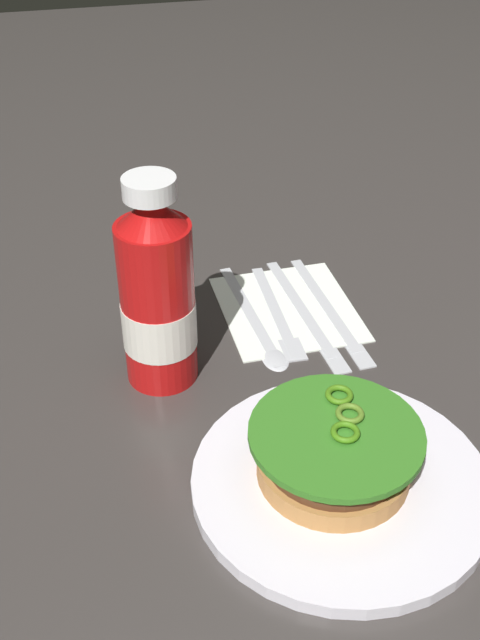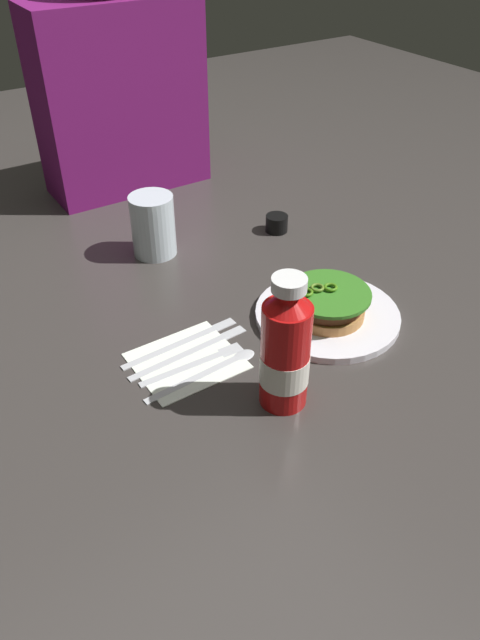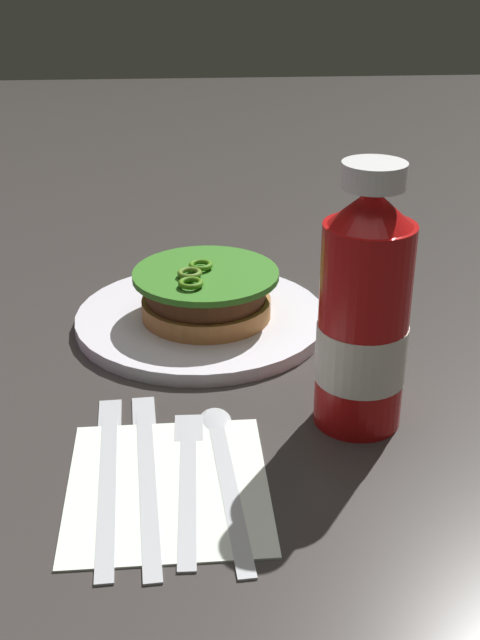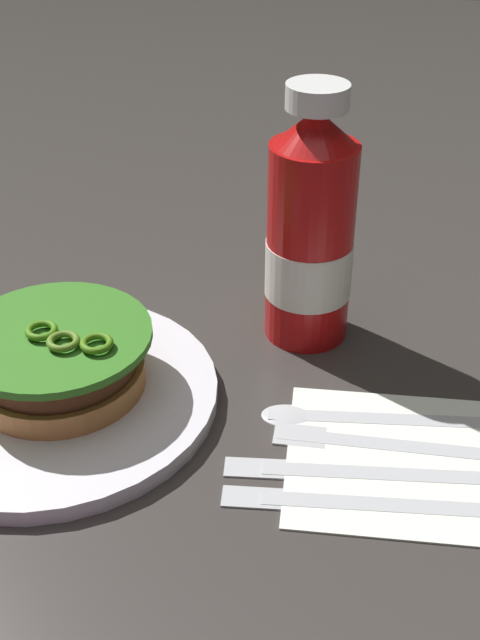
# 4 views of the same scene
# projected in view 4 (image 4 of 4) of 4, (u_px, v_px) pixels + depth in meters

# --- Properties ---
(ground_plane) EXTENTS (3.00, 3.00, 0.00)m
(ground_plane) POSITION_uv_depth(u_px,v_px,m) (99.00, 502.00, 0.51)
(ground_plane) COLOR #383431
(dinner_plate) EXTENTS (0.24, 0.24, 0.01)m
(dinner_plate) POSITION_uv_depth(u_px,v_px,m) (52.00, 395.00, 0.59)
(dinner_plate) COLOR white
(dinner_plate) RESTS_ON ground_plane
(burger_sandwich) EXTENTS (0.14, 0.14, 0.05)m
(burger_sandwich) POSITION_uv_depth(u_px,v_px,m) (58.00, 359.00, 0.58)
(burger_sandwich) COLOR #BB7D43
(burger_sandwich) RESTS_ON dinner_plate
(ketchup_bottle) EXTENTS (0.07, 0.07, 0.21)m
(ketchup_bottle) POSITION_uv_depth(u_px,v_px,m) (310.00, 235.00, 0.62)
(ketchup_bottle) COLOR red
(ketchup_bottle) RESTS_ON ground_plane
(napkin) EXTENTS (0.16, 0.14, 0.00)m
(napkin) POSITION_uv_depth(u_px,v_px,m) (403.00, 460.00, 0.54)
(napkin) COLOR white
(napkin) RESTS_ON ground_plane
(spoon_utensil) EXTENTS (0.19, 0.03, 0.00)m
(spoon_utensil) POSITION_uv_depth(u_px,v_px,m) (359.00, 414.00, 0.58)
(spoon_utensil) COLOR silver
(spoon_utensil) RESTS_ON napkin
(fork_utensil) EXTENTS (0.17, 0.02, 0.00)m
(fork_utensil) POSITION_uv_depth(u_px,v_px,m) (376.00, 439.00, 0.55)
(fork_utensil) COLOR silver
(fork_utensil) RESTS_ON napkin
(steak_knife) EXTENTS (0.21, 0.03, 0.00)m
(steak_knife) POSITION_uv_depth(u_px,v_px,m) (364.00, 469.00, 0.53)
(steak_knife) COLOR silver
(steak_knife) RESTS_ON napkin
(butter_knife) EXTENTS (0.21, 0.03, 0.00)m
(butter_knife) POSITION_uv_depth(u_px,v_px,m) (365.00, 500.00, 0.51)
(butter_knife) COLOR silver
(butter_knife) RESTS_ON napkin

